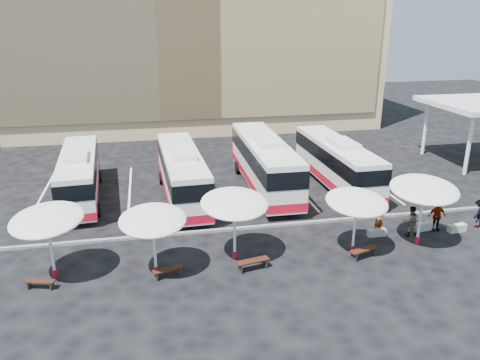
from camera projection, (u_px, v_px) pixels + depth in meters
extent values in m
plane|color=black|center=(233.00, 234.00, 26.91)|extent=(120.00, 120.00, 0.00)
cube|color=tan|center=(180.00, 11.00, 52.41)|extent=(42.00, 18.00, 25.00)
cube|color=tan|center=(188.00, 15.00, 44.15)|extent=(40.00, 0.30, 20.00)
cylinder|color=white|center=(469.00, 145.00, 36.34)|extent=(0.30, 0.30, 4.80)
cylinder|color=white|center=(425.00, 128.00, 41.89)|extent=(0.30, 0.30, 4.80)
cube|color=black|center=(232.00, 229.00, 27.35)|extent=(34.00, 0.25, 0.15)
cube|color=white|center=(40.00, 199.00, 32.07)|extent=(0.15, 12.00, 0.01)
cube|color=white|center=(130.00, 193.00, 33.19)|extent=(0.15, 12.00, 0.01)
cube|color=white|center=(213.00, 187.00, 34.31)|extent=(0.15, 12.00, 0.01)
cube|color=white|center=(292.00, 182.00, 35.44)|extent=(0.15, 12.00, 0.01)
cube|color=white|center=(365.00, 177.00, 36.56)|extent=(0.15, 12.00, 0.01)
cube|color=white|center=(79.00, 174.00, 31.71)|extent=(2.96, 10.92, 2.70)
cube|color=black|center=(78.00, 166.00, 31.54)|extent=(3.02, 10.98, 0.99)
cube|color=red|center=(81.00, 187.00, 32.04)|extent=(3.02, 10.98, 0.49)
cube|color=red|center=(84.00, 161.00, 36.85)|extent=(2.31, 0.33, 1.26)
cube|color=white|center=(76.00, 156.00, 30.39)|extent=(1.61, 2.79, 0.36)
cylinder|color=black|center=(68.00, 179.00, 34.73)|extent=(0.37, 0.92, 0.90)
cylinder|color=black|center=(99.00, 176.00, 35.29)|extent=(0.37, 0.92, 0.90)
cylinder|color=black|center=(60.00, 213.00, 28.59)|extent=(0.37, 0.92, 0.90)
cylinder|color=black|center=(98.00, 210.00, 29.14)|extent=(0.37, 0.92, 0.90)
cube|color=white|center=(182.00, 173.00, 31.67)|extent=(2.76, 11.45, 2.84)
cube|color=black|center=(182.00, 165.00, 31.48)|extent=(2.82, 11.51, 1.04)
cube|color=red|center=(183.00, 187.00, 32.01)|extent=(2.82, 11.51, 0.52)
cube|color=red|center=(174.00, 159.00, 37.13)|extent=(2.43, 0.27, 1.33)
cube|color=white|center=(183.00, 153.00, 30.26)|extent=(1.61, 2.90, 0.38)
cylinder|color=black|center=(162.00, 178.00, 34.91)|extent=(0.36, 0.96, 0.95)
cylinder|color=black|center=(193.00, 175.00, 35.43)|extent=(0.36, 0.96, 0.95)
cylinder|color=black|center=(171.00, 214.00, 28.38)|extent=(0.36, 0.96, 0.95)
cylinder|color=black|center=(209.00, 211.00, 28.89)|extent=(0.36, 0.96, 0.95)
cube|color=white|center=(264.00, 161.00, 33.57)|extent=(2.79, 12.37, 3.08)
cube|color=black|center=(265.00, 153.00, 33.37)|extent=(2.86, 12.44, 1.13)
cube|color=red|center=(264.00, 176.00, 33.94)|extent=(2.86, 12.44, 0.57)
cube|color=red|center=(248.00, 149.00, 39.55)|extent=(2.63, 0.25, 1.44)
cube|color=white|center=(268.00, 141.00, 32.04)|extent=(1.70, 3.11, 0.41)
cylinder|color=black|center=(238.00, 167.00, 37.18)|extent=(0.38, 1.03, 1.03)
cylinder|color=black|center=(269.00, 166.00, 37.62)|extent=(0.38, 1.03, 1.03)
cylinder|color=black|center=(259.00, 203.00, 30.02)|extent=(0.38, 1.03, 1.03)
cylinder|color=black|center=(298.00, 200.00, 30.46)|extent=(0.38, 1.03, 1.03)
cube|color=white|center=(336.00, 161.00, 34.16)|extent=(2.49, 11.34, 2.83)
cube|color=black|center=(337.00, 154.00, 33.98)|extent=(2.55, 11.40, 1.04)
cube|color=red|center=(335.00, 175.00, 34.51)|extent=(2.55, 11.40, 0.52)
cube|color=red|center=(309.00, 150.00, 39.62)|extent=(2.42, 0.22, 1.32)
cube|color=white|center=(343.00, 143.00, 32.77)|extent=(1.54, 2.85, 0.38)
cylinder|color=black|center=(305.00, 167.00, 37.43)|extent=(0.34, 0.95, 0.94)
cylinder|color=black|center=(332.00, 165.00, 37.89)|extent=(0.34, 0.95, 0.94)
cylinder|color=black|center=(341.00, 198.00, 30.90)|extent=(0.34, 0.95, 0.94)
cylinder|color=black|center=(374.00, 196.00, 31.37)|extent=(0.34, 0.95, 0.94)
cylinder|color=white|center=(51.00, 249.00, 21.97)|extent=(0.18, 0.18, 2.97)
cylinder|color=red|center=(55.00, 273.00, 22.39)|extent=(0.28, 0.28, 0.40)
ellipsoid|color=silver|center=(47.00, 219.00, 21.46)|extent=(4.32, 4.35, 1.02)
cylinder|color=white|center=(155.00, 248.00, 22.32)|extent=(0.13, 0.13, 2.80)
cylinder|color=red|center=(156.00, 270.00, 22.72)|extent=(0.21, 0.21, 0.37)
ellipsoid|color=silver|center=(153.00, 220.00, 21.84)|extent=(3.20, 3.24, 0.96)
cylinder|color=white|center=(235.00, 232.00, 23.73)|extent=(0.15, 0.15, 3.01)
cylinder|color=red|center=(235.00, 254.00, 24.16)|extent=(0.24, 0.24, 0.40)
ellipsoid|color=silver|center=(235.00, 203.00, 23.22)|extent=(3.65, 3.69, 1.03)
cylinder|color=white|center=(354.00, 228.00, 24.39)|extent=(0.15, 0.15, 2.83)
cylinder|color=red|center=(353.00, 249.00, 24.80)|extent=(0.23, 0.23, 0.38)
ellipsoid|color=silver|center=(357.00, 202.00, 23.91)|extent=(3.53, 3.57, 0.97)
cylinder|color=white|center=(420.00, 217.00, 25.27)|extent=(0.18, 0.18, 3.14)
cylinder|color=red|center=(417.00, 240.00, 25.71)|extent=(0.28, 0.28, 0.42)
ellipsoid|color=silver|center=(424.00, 189.00, 24.73)|extent=(4.30, 4.34, 1.08)
cube|color=black|center=(40.00, 281.00, 21.38)|extent=(1.39, 0.70, 0.05)
cube|color=black|center=(29.00, 285.00, 21.48)|extent=(0.14, 0.34, 0.36)
cube|color=black|center=(52.00, 285.00, 21.41)|extent=(0.14, 0.34, 0.36)
cube|color=black|center=(167.00, 269.00, 22.33)|extent=(1.49, 0.78, 0.06)
cube|color=black|center=(156.00, 276.00, 22.15)|extent=(0.16, 0.37, 0.39)
cube|color=black|center=(179.00, 270.00, 22.66)|extent=(0.16, 0.37, 0.39)
cube|color=black|center=(253.00, 261.00, 22.96)|extent=(1.73, 0.78, 0.07)
cube|color=black|center=(240.00, 268.00, 22.80)|extent=(0.15, 0.43, 0.45)
cube|color=black|center=(265.00, 263.00, 23.30)|extent=(0.15, 0.43, 0.45)
cube|color=black|center=(364.00, 250.00, 24.11)|extent=(1.69, 0.91, 0.07)
cube|color=black|center=(354.00, 257.00, 23.89)|extent=(0.19, 0.41, 0.44)
cube|color=black|center=(373.00, 251.00, 24.49)|extent=(0.19, 0.41, 0.44)
cube|color=#999993|center=(377.00, 233.00, 26.62)|extent=(1.06, 0.36, 0.40)
cube|color=#999993|center=(424.00, 226.00, 27.36)|extent=(1.30, 0.57, 0.47)
cube|color=#999993|center=(457.00, 228.00, 27.15)|extent=(1.19, 0.54, 0.43)
imported|color=black|center=(379.00, 220.00, 26.69)|extent=(0.70, 0.54, 1.72)
imported|color=black|center=(411.00, 221.00, 26.41)|extent=(1.02, 0.88, 1.81)
imported|color=black|center=(437.00, 216.00, 27.07)|extent=(1.09, 0.52, 1.81)
imported|color=black|center=(479.00, 213.00, 27.56)|extent=(1.29, 1.07, 1.73)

